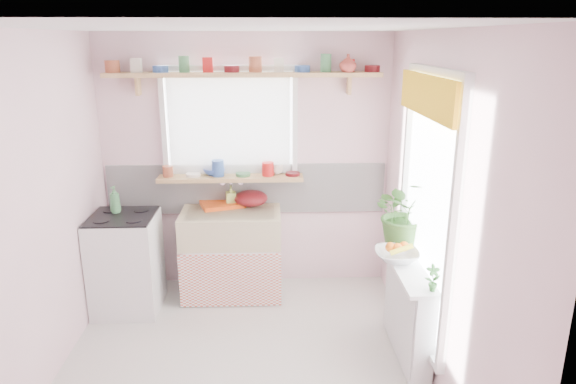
{
  "coord_description": "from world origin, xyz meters",
  "views": [
    {
      "loc": [
        0.22,
        -3.33,
        2.44
      ],
      "look_at": [
        0.37,
        0.55,
        1.27
      ],
      "focal_mm": 32.0,
      "sensor_mm": 36.0,
      "label": 1
    }
  ],
  "objects": [
    {
      "name": "sill_cup",
      "position": [
        0.3,
        1.54,
        1.21
      ],
      "size": [
        0.14,
        0.14,
        0.1
      ],
      "primitive_type": "imported",
      "rotation": [
        0.0,
        0.0,
        0.1
      ],
      "color": "beige",
      "rests_on": "windowsill"
    },
    {
      "name": "shelf_crockery",
      "position": [
        -0.04,
        1.47,
        2.19
      ],
      "size": [
        2.47,
        0.11,
        0.12
      ],
      "color": "#A55133",
      "rests_on": "pine_shelf"
    },
    {
      "name": "room",
      "position": [
        0.66,
        0.86,
        1.37
      ],
      "size": [
        3.2,
        3.2,
        3.2
      ],
      "color": "beige",
      "rests_on": "ground"
    },
    {
      "name": "colander",
      "position": [
        0.04,
        1.5,
        0.93
      ],
      "size": [
        0.42,
        0.42,
        0.15
      ],
      "primitive_type": "ellipsoid",
      "rotation": [
        0.0,
        0.0,
        0.31
      ],
      "color": "maroon",
      "rests_on": "sink_unit"
    },
    {
      "name": "pine_shelf",
      "position": [
        0.0,
        1.47,
        2.12
      ],
      "size": [
        2.52,
        0.24,
        0.04
      ],
      "primitive_type": "cube",
      "color": "tan",
      "rests_on": "room"
    },
    {
      "name": "dish_tray",
      "position": [
        -0.24,
        1.5,
        0.87
      ],
      "size": [
        0.48,
        0.41,
        0.04
      ],
      "primitive_type": "cube",
      "rotation": [
        0.0,
        0.0,
        0.32
      ],
      "color": "#F75715",
      "rests_on": "sink_unit"
    },
    {
      "name": "sill_crockery",
      "position": [
        -0.2,
        1.48,
        1.21
      ],
      "size": [
        1.35,
        0.11,
        0.12
      ],
      "color": "#A55133",
      "rests_on": "windowsill"
    },
    {
      "name": "fruit_bowl",
      "position": [
        1.21,
        0.31,
        0.82
      ],
      "size": [
        0.36,
        0.36,
        0.08
      ],
      "primitive_type": "imported",
      "rotation": [
        0.0,
        0.0,
        -0.05
      ],
      "color": "silver",
      "rests_on": "radiator_ledge"
    },
    {
      "name": "jade_plant",
      "position": [
        1.33,
        0.6,
        1.07
      ],
      "size": [
        0.58,
        0.52,
        0.59
      ],
      "primitive_type": "imported",
      "rotation": [
        0.0,
        0.0,
        0.13
      ],
      "color": "#366127",
      "rests_on": "radiator_ledge"
    },
    {
      "name": "fruit",
      "position": [
        1.22,
        0.32,
        0.88
      ],
      "size": [
        0.2,
        0.14,
        0.1
      ],
      "color": "orange",
      "rests_on": "fruit_bowl"
    },
    {
      "name": "soap_bottle_sink",
      "position": [
        -0.16,
        1.5,
        0.95
      ],
      "size": [
        0.11,
        0.11,
        0.21
      ],
      "primitive_type": "imported",
      "rotation": [
        0.0,
        0.0,
        0.15
      ],
      "color": "#BED35D",
      "rests_on": "sink_unit"
    },
    {
      "name": "windowsill",
      "position": [
        -0.15,
        1.48,
        1.14
      ],
      "size": [
        1.4,
        0.22,
        0.04
      ],
      "primitive_type": "cube",
      "color": "tan",
      "rests_on": "room"
    },
    {
      "name": "shelf_vase",
      "position": [
        0.95,
        1.41,
        2.22
      ],
      "size": [
        0.19,
        0.19,
        0.16
      ],
      "primitive_type": "imported",
      "rotation": [
        0.0,
        0.0,
        -0.31
      ],
      "color": "#A93E34",
      "rests_on": "pine_shelf"
    },
    {
      "name": "cooker",
      "position": [
        -1.1,
        1.05,
        0.46
      ],
      "size": [
        0.58,
        0.58,
        0.93
      ],
      "color": "white",
      "rests_on": "ground"
    },
    {
      "name": "sill_bowl",
      "position": [
        -0.31,
        1.54,
        1.19
      ],
      "size": [
        0.27,
        0.27,
        0.07
      ],
      "primitive_type": "imported",
      "rotation": [
        0.0,
        0.0,
        0.37
      ],
      "color": "#385BB9",
      "rests_on": "windowsill"
    },
    {
      "name": "sink_unit",
      "position": [
        -0.15,
        1.29,
        0.43
      ],
      "size": [
        0.95,
        0.65,
        1.11
      ],
      "color": "white",
      "rests_on": "ground"
    },
    {
      "name": "herb_pot",
      "position": [
        1.33,
        -0.2,
        0.87
      ],
      "size": [
        0.11,
        0.08,
        0.19
      ],
      "primitive_type": "imported",
      "rotation": [
        0.0,
        0.0,
        0.08
      ],
      "color": "#2D692A",
      "rests_on": "radiator_ledge"
    },
    {
      "name": "cooker_bottle",
      "position": [
        -1.18,
        1.15,
        1.04
      ],
      "size": [
        0.12,
        0.12,
        0.25
      ],
      "primitive_type": "imported",
      "rotation": [
        0.0,
        0.0,
        -0.36
      ],
      "color": "#468C51",
      "rests_on": "cooker"
    },
    {
      "name": "radiator_ledge",
      "position": [
        1.3,
        0.2,
        0.4
      ],
      "size": [
        0.22,
        0.95,
        0.78
      ],
      "color": "white",
      "rests_on": "ground"
    }
  ]
}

